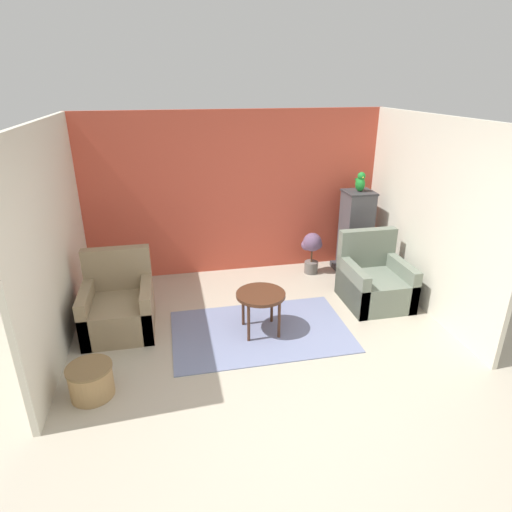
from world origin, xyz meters
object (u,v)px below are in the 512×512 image
at_px(armchair_left, 119,307).
at_px(wicker_basket, 91,380).
at_px(birdcage, 355,234).
at_px(potted_plant, 312,248).
at_px(parrot, 360,182).
at_px(armchair_right, 374,282).
at_px(coffee_table, 261,298).

height_order(armchair_left, wicker_basket, armchair_left).
xyz_separation_m(birdcage, potted_plant, (-0.67, 0.06, -0.20)).
bearing_deg(potted_plant, parrot, -5.28).
bearing_deg(armchair_left, armchair_right, 0.24).
height_order(coffee_table, potted_plant, potted_plant).
bearing_deg(armchair_left, potted_plant, 21.22).
xyz_separation_m(armchair_right, potted_plant, (-0.53, 1.07, 0.13)).
distance_m(armchair_right, wicker_basket, 3.71).
distance_m(coffee_table, birdcage, 2.33).
xyz_separation_m(coffee_table, wicker_basket, (-1.83, -0.77, -0.29)).
height_order(parrot, potted_plant, parrot).
relative_size(coffee_table, birdcage, 0.45).
height_order(armchair_left, parrot, parrot).
bearing_deg(birdcage, armchair_right, -98.15).
bearing_deg(coffee_table, birdcage, 38.53).
height_order(armchair_right, birdcage, birdcage).
height_order(armchair_right, potted_plant, armchair_right).
distance_m(armchair_left, potted_plant, 3.01).
bearing_deg(armchair_right, coffee_table, -165.36).
bearing_deg(armchair_right, wicker_basket, -161.00).
bearing_deg(parrot, armchair_left, -163.56).
bearing_deg(potted_plant, armchair_left, -158.78).
bearing_deg(wicker_basket, armchair_left, 81.72).
bearing_deg(coffee_table, parrot, 38.58).
bearing_deg(coffee_table, potted_plant, 52.91).
bearing_deg(parrot, wicker_basket, -148.70).
bearing_deg(wicker_basket, coffee_table, 22.79).
height_order(potted_plant, wicker_basket, potted_plant).
relative_size(armchair_left, potted_plant, 1.43).
distance_m(coffee_table, armchair_right, 1.74).
xyz_separation_m(coffee_table, armchair_left, (-1.66, 0.42, -0.17)).
relative_size(armchair_left, wicker_basket, 2.19).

